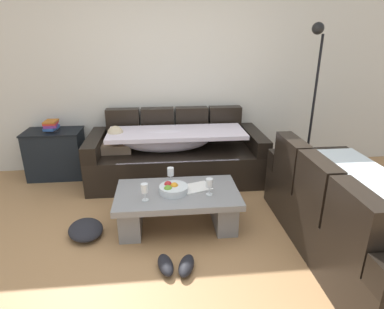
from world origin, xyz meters
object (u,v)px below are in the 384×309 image
fruit_bowl (173,189)px  open_magazine (196,187)px  wine_glass_near_left (145,189)px  floor_lamp (313,93)px  crumpled_garment (86,230)px  wine_glass_near_right (209,184)px  couch_along_wall (174,155)px  wine_glass_far_back (171,172)px  couch_near_window (353,218)px  coffee_table (178,204)px  side_cabinet (56,154)px  book_stack_on_cabinet (51,126)px  pair_of_shoes (176,265)px

fruit_bowl → open_magazine: 0.25m
fruit_bowl → wine_glass_near_left: (-0.26, -0.13, 0.08)m
floor_lamp → crumpled_garment: 3.10m
wine_glass_near_right → crumpled_garment: bearing=179.7°
couch_along_wall → wine_glass_far_back: size_ratio=13.41×
couch_near_window → open_magazine: bearing=64.5°
fruit_bowl → floor_lamp: (1.82, 1.09, 0.70)m
wine_glass_near_right → crumpled_garment: 1.27m
floor_lamp → coffee_table: bearing=-148.9°
wine_glass_near_left → wine_glass_near_right: same height
wine_glass_near_left → open_magazine: wine_glass_near_left is taller
side_cabinet → floor_lamp: (3.32, -0.29, 0.80)m
coffee_table → wine_glass_near_right: size_ratio=7.23×
couch_along_wall → floor_lamp: (1.75, -0.06, 0.78)m
book_stack_on_cabinet → couch_along_wall: bearing=-8.2°
wine_glass_near_right → side_cabinet: 2.35m
pair_of_shoes → crumpled_garment: size_ratio=0.88×
book_stack_on_cabinet → pair_of_shoes: book_stack_on_cabinet is taller
pair_of_shoes → couch_along_wall: bearing=87.4°
wine_glass_near_left → floor_lamp: floor_lamp is taller
coffee_table → crumpled_garment: (-0.89, -0.08, -0.18)m
wine_glass_near_right → floor_lamp: bearing=38.2°
pair_of_shoes → wine_glass_near_left: bearing=115.8°
floor_lamp → side_cabinet: bearing=175.0°
couch_along_wall → floor_lamp: 1.92m
wine_glass_near_right → side_cabinet: size_ratio=0.23×
wine_glass_far_back → side_cabinet: bearing=142.2°
floor_lamp → pair_of_shoes: 2.74m
wine_glass_near_left → book_stack_on_cabinet: bearing=129.4°
wine_glass_near_left → pair_of_shoes: wine_glass_near_left is taller
coffee_table → side_cabinet: size_ratio=1.67×
fruit_bowl → side_cabinet: (-1.50, 1.38, -0.10)m
wine_glass_far_back → open_magazine: wine_glass_far_back is taller
crumpled_garment → coffee_table: bearing=5.3°
side_cabinet → wine_glass_far_back: bearing=-37.8°
pair_of_shoes → couch_near_window: bearing=3.9°
side_cabinet → crumpled_garment: 1.61m
couch_near_window → pair_of_shoes: size_ratio=5.71×
couch_along_wall → floor_lamp: bearing=-2.0°
fruit_bowl → wine_glass_far_back: size_ratio=1.69×
fruit_bowl → wine_glass_near_right: 0.36m
couch_near_window → book_stack_on_cabinet: couch_near_window is taller
coffee_table → wine_glass_near_right: wine_glass_near_right is taller
pair_of_shoes → wine_glass_far_back: bearing=90.0°
wine_glass_near_right → wine_glass_near_left: bearing=-175.2°
couch_along_wall → fruit_bowl: bearing=-93.5°
wine_glass_near_left → open_magazine: bearing=22.1°
coffee_table → wine_glass_far_back: wine_glass_far_back is taller
book_stack_on_cabinet → wine_glass_near_left: bearing=-50.6°
wine_glass_near_left → crumpled_garment: bearing=174.4°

